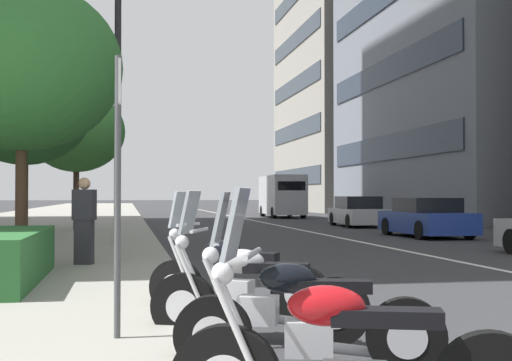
{
  "coord_description": "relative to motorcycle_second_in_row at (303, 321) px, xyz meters",
  "views": [
    {
      "loc": [
        -3.95,
        7.1,
        1.45
      ],
      "look_at": [
        15.46,
        3.55,
        1.85
      ],
      "focal_mm": 49.87,
      "sensor_mm": 36.0,
      "label": 1
    }
  ],
  "objects": [
    {
      "name": "motorcycle_mid_row",
      "position": [
        2.67,
        0.17,
        0.01
      ],
      "size": [
        1.22,
        1.98,
        1.49
      ],
      "rotation": [
        0.0,
        0.0,
        1.04
      ],
      "color": "black",
      "rests_on": "ground"
    },
    {
      "name": "car_following_behind",
      "position": [
        17.53,
        -8.81,
        0.19
      ],
      "size": [
        4.31,
        2.02,
        1.35
      ],
      "rotation": [
        0.0,
        0.0,
        0.03
      ],
      "color": "navy",
      "rests_on": "ground"
    },
    {
      "name": "clipped_hedge_bed",
      "position": [
        5.51,
        3.21,
        0.09
      ],
      "size": [
        4.21,
        1.1,
        0.75
      ],
      "primitive_type": "cube",
      "color": "#28602D",
      "rests_on": "sidewalk_right_plaza"
    },
    {
      "name": "lane_centre_stripe",
      "position": [
        33.41,
        -5.7,
        -0.44
      ],
      "size": [
        110.0,
        0.16,
        0.01
      ],
      "primitive_type": "cube",
      "color": "silver",
      "rests_on": "ground"
    },
    {
      "name": "parking_sign_by_curb",
      "position": [
        1.04,
        1.47,
        1.26
      ],
      "size": [
        0.32,
        0.06,
        2.57
      ],
      "color": "#47494C",
      "rests_on": "sidewalk_right_plaza"
    },
    {
      "name": "office_tower_far_left_down_avenue",
      "position": [
        57.91,
        -21.09,
        19.11
      ],
      "size": [
        19.44,
        14.49,
        39.1
      ],
      "color": "gray",
      "rests_on": "ground"
    },
    {
      "name": "street_lamp_with_banners",
      "position": [
        14.05,
        1.25,
        4.74
      ],
      "size": [
        1.26,
        2.75,
        8.49
      ],
      "color": "#232326",
      "rests_on": "sidewalk_right_plaza"
    },
    {
      "name": "sidewalk_right_plaza",
      "position": [
        28.41,
        5.46,
        -0.36
      ],
      "size": [
        160.0,
        9.93,
        0.15
      ],
      "primitive_type": "cube",
      "color": "gray",
      "rests_on": "ground"
    },
    {
      "name": "motorcycle_second_in_row",
      "position": [
        0.0,
        0.0,
        0.0
      ],
      "size": [
        0.77,
        2.14,
        1.48
      ],
      "rotation": [
        0.0,
        0.0,
        1.32
      ],
      "color": "black",
      "rests_on": "ground"
    },
    {
      "name": "car_far_down_avenue",
      "position": [
        25.68,
        -9.07,
        0.21
      ],
      "size": [
        4.46,
        1.99,
        1.38
      ],
      "rotation": [
        0.0,
        0.0,
        -0.04
      ],
      "color": "#B7B7BC",
      "rests_on": "ground"
    },
    {
      "name": "delivery_van_ahead",
      "position": [
        39.38,
        -8.53,
        1.0
      ],
      "size": [
        5.88,
        2.2,
        2.7
      ],
      "rotation": [
        0.0,
        0.0,
        -0.02
      ],
      "color": "#B7B7BC",
      "rests_on": "ground"
    },
    {
      "name": "motorcycle_far_end_row",
      "position": [
        1.34,
        0.16,
        0.01
      ],
      "size": [
        0.95,
        2.08,
        1.49
      ],
      "rotation": [
        0.0,
        0.0,
        1.21
      ],
      "color": "black",
      "rests_on": "ground"
    },
    {
      "name": "pedestrian_on_plaza",
      "position": [
        8.13,
        2.17,
        0.53
      ],
      "size": [
        0.36,
        0.46,
        1.62
      ],
      "rotation": [
        0.0,
        0.0,
        2.87
      ],
      "color": "#2D2D33",
      "rests_on": "sidewalk_right_plaza"
    },
    {
      "name": "street_tree_by_lamp_post",
      "position": [
        21.9,
        3.25,
        3.4
      ],
      "size": [
        3.61,
        3.61,
        5.23
      ],
      "color": "#473323",
      "rests_on": "sidewalk_right_plaza"
    },
    {
      "name": "street_tree_far_plaza",
      "position": [
        8.84,
        3.41,
        3.51
      ],
      "size": [
        3.88,
        3.88,
        5.46
      ],
      "color": "#473323",
      "rests_on": "sidewalk_right_plaza"
    },
    {
      "name": "street_tree_mid_sidewalk",
      "position": [
        14.62,
        4.14,
        3.36
      ],
      "size": [
        3.62,
        3.62,
        5.19
      ],
      "color": "#473323",
      "rests_on": "sidewalk_right_plaza"
    }
  ]
}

